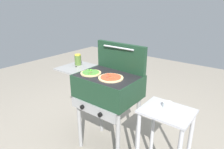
# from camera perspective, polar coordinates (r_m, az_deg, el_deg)

# --- Properties ---
(ground_plane) EXTENTS (8.00, 8.00, 0.00)m
(ground_plane) POSITION_cam_1_polar(r_m,az_deg,el_deg) (2.52, -0.95, -19.77)
(ground_plane) COLOR gray
(grill) EXTENTS (0.96, 0.53, 0.90)m
(grill) POSITION_cam_1_polar(r_m,az_deg,el_deg) (2.13, -1.44, -3.82)
(grill) COLOR #193823
(grill) RESTS_ON ground_plane
(grill_lid_open) EXTENTS (0.63, 0.09, 0.30)m
(grill_lid_open) POSITION_cam_1_polar(r_m,az_deg,el_deg) (2.18, 2.41, 5.05)
(grill_lid_open) COLOR #193823
(grill_lid_open) RESTS_ON grill
(pizza_pepperoni) EXTENTS (0.25, 0.25, 0.03)m
(pizza_pepperoni) POSITION_cam_1_polar(r_m,az_deg,el_deg) (1.98, -0.35, -0.90)
(pizza_pepperoni) COLOR beige
(pizza_pepperoni) RESTS_ON grill
(pizza_veggie) EXTENTS (0.22, 0.22, 0.04)m
(pizza_veggie) POSITION_cam_1_polar(r_m,az_deg,el_deg) (2.12, -6.06, 0.51)
(pizza_veggie) COLOR #E0C17F
(pizza_veggie) RESTS_ON grill
(sauce_jar) EXTENTS (0.08, 0.08, 0.13)m
(sauce_jar) POSITION_cam_1_polar(r_m,az_deg,el_deg) (2.43, -9.67, 4.19)
(sauce_jar) COLOR #4C6B2D
(sauce_jar) RESTS_ON grill
(prep_table) EXTENTS (0.44, 0.36, 0.72)m
(prep_table) POSITION_cam_1_polar(r_m,az_deg,el_deg) (1.95, 14.87, -15.00)
(prep_table) COLOR #B2B2B7
(prep_table) RESTS_ON ground_plane
(topping_bowl_near) EXTENTS (0.09, 0.09, 0.04)m
(topping_bowl_near) POSITION_cam_1_polar(r_m,az_deg,el_deg) (1.89, 15.56, -8.29)
(topping_bowl_near) COLOR silver
(topping_bowl_near) RESTS_ON prep_table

